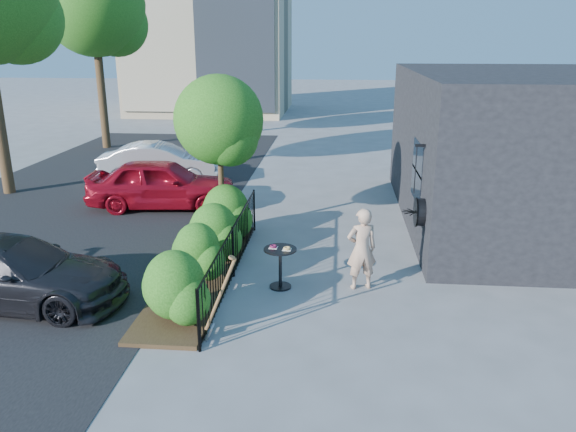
# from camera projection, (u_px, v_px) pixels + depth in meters

# --- Properties ---
(ground) EXTENTS (120.00, 120.00, 0.00)m
(ground) POSITION_uv_depth(u_px,v_px,m) (305.00, 279.00, 11.72)
(ground) COLOR gray
(ground) RESTS_ON ground
(shop_building) EXTENTS (6.22, 9.00, 4.00)m
(shop_building) POSITION_uv_depth(u_px,v_px,m) (522.00, 149.00, 14.92)
(shop_building) COLOR black
(shop_building) RESTS_ON ground
(fence) EXTENTS (0.05, 6.05, 1.10)m
(fence) POSITION_uv_depth(u_px,v_px,m) (233.00, 252.00, 11.68)
(fence) COLOR black
(fence) RESTS_ON ground
(planting_bed) EXTENTS (1.30, 6.00, 0.08)m
(planting_bed) POSITION_uv_depth(u_px,v_px,m) (201.00, 273.00, 11.90)
(planting_bed) COLOR #382616
(planting_bed) RESTS_ON ground
(shrubs) EXTENTS (1.10, 5.60, 1.24)m
(shrubs) POSITION_uv_depth(u_px,v_px,m) (206.00, 243.00, 11.79)
(shrubs) COLOR #1A5212
(shrubs) RESTS_ON ground
(patio_tree) EXTENTS (2.20, 2.20, 3.94)m
(patio_tree) POSITION_uv_depth(u_px,v_px,m) (221.00, 126.00, 13.70)
(patio_tree) COLOR #3F2B19
(patio_tree) RESTS_ON ground
(street) EXTENTS (9.00, 30.00, 0.01)m
(street) POSITION_uv_depth(u_px,v_px,m) (53.00, 224.00, 15.17)
(street) COLOR black
(street) RESTS_ON ground
(street_tree_far) EXTENTS (4.40, 4.40, 8.28)m
(street_tree_far) POSITION_uv_depth(u_px,v_px,m) (95.00, 11.00, 24.04)
(street_tree_far) COLOR #3F2B19
(street_tree_far) RESTS_ON ground
(cafe_table) EXTENTS (0.66, 0.66, 0.89)m
(cafe_table) POSITION_uv_depth(u_px,v_px,m) (280.00, 261.00, 11.16)
(cafe_table) COLOR black
(cafe_table) RESTS_ON ground
(woman) EXTENTS (0.69, 0.55, 1.67)m
(woman) POSITION_uv_depth(u_px,v_px,m) (362.00, 249.00, 11.06)
(woman) COLOR tan
(woman) RESTS_ON ground
(shovel) EXTENTS (0.57, 0.20, 1.54)m
(shovel) POSITION_uv_depth(u_px,v_px,m) (218.00, 303.00, 9.16)
(shovel) COLOR brown
(shovel) RESTS_ON ground
(car_red) EXTENTS (4.43, 2.11, 1.46)m
(car_red) POSITION_uv_depth(u_px,v_px,m) (162.00, 184.00, 16.47)
(car_red) COLOR #A70D20
(car_red) RESTS_ON ground
(car_silver) EXTENTS (4.28, 2.05, 1.35)m
(car_silver) POSITION_uv_depth(u_px,v_px,m) (160.00, 163.00, 19.47)
(car_silver) COLOR silver
(car_silver) RESTS_ON ground
(car_darkgrey) EXTENTS (4.41, 1.98, 1.26)m
(car_darkgrey) POSITION_uv_depth(u_px,v_px,m) (11.00, 272.00, 10.49)
(car_darkgrey) COLOR black
(car_darkgrey) RESTS_ON ground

